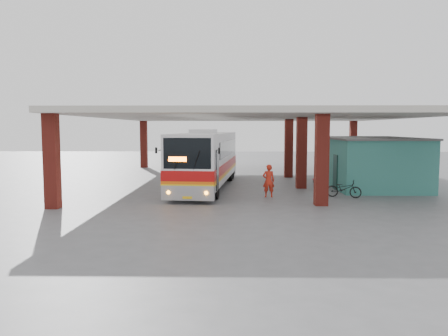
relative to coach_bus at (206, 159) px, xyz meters
name	(u,v)px	position (x,y,z in m)	size (l,w,h in m)	color
ground	(255,195)	(2.84, -3.08, -1.80)	(90.00, 90.00, 0.00)	#515154
brick_columns	(273,151)	(4.26, 1.92, 0.38)	(20.10, 21.60, 4.35)	maroon
canopy_roof	(257,116)	(3.34, 3.42, 2.70)	(21.00, 23.00, 0.30)	beige
shop_building	(370,162)	(10.33, 0.92, -0.23)	(5.20, 8.20, 3.11)	#327D6A
coach_bus	(206,159)	(0.00, 0.00, 0.00)	(3.73, 12.58, 3.61)	silver
motorcycle	(344,189)	(7.54, -3.72, -1.32)	(0.63, 1.82, 0.96)	black
pedestrian	(269,181)	(3.53, -3.67, -0.91)	(0.64, 0.42, 1.76)	red
red_chair	(318,177)	(7.41, 2.50, -1.40)	(0.53, 0.53, 0.85)	red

